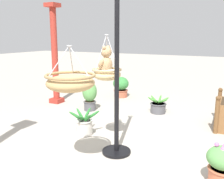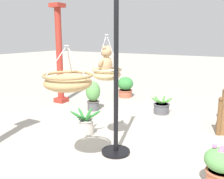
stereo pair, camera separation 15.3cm
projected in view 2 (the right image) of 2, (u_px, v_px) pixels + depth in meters
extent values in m
plane|color=#A8A093|center=(115.00, 146.00, 4.19)|extent=(40.00, 40.00, 0.00)
cylinder|color=black|center=(116.00, 76.00, 3.68)|extent=(0.07, 0.07, 2.41)
cylinder|color=black|center=(116.00, 152.00, 3.93)|extent=(0.44, 0.44, 0.04)
ellipsoid|color=tan|center=(107.00, 75.00, 3.94)|extent=(0.43, 0.43, 0.18)
torus|color=tan|center=(107.00, 70.00, 3.92)|extent=(0.46, 0.46, 0.04)
ellipsoid|color=silver|center=(107.00, 73.00, 3.93)|extent=(0.38, 0.38, 0.14)
cylinder|color=#B7B7BC|center=(107.00, 52.00, 3.96)|extent=(0.19, 0.12, 0.53)
cylinder|color=#B7B7BC|center=(101.00, 53.00, 3.82)|extent=(0.19, 0.12, 0.53)
cylinder|color=#B7B7BC|center=(112.00, 53.00, 3.82)|extent=(0.01, 0.21, 0.53)
torus|color=#B7B7BC|center=(107.00, 35.00, 3.81)|extent=(0.06, 0.06, 0.01)
ellipsoid|color=tan|center=(106.00, 65.00, 3.91)|extent=(0.21, 0.18, 0.25)
sphere|color=tan|center=(106.00, 52.00, 3.87)|extent=(0.20, 0.20, 0.17)
ellipsoid|color=tan|center=(103.00, 53.00, 3.90)|extent=(0.09, 0.07, 0.05)
sphere|color=black|center=(102.00, 53.00, 3.91)|extent=(0.02, 0.02, 0.02)
sphere|color=tan|center=(104.00, 48.00, 3.81)|extent=(0.06, 0.06, 0.06)
sphere|color=tan|center=(108.00, 47.00, 3.91)|extent=(0.06, 0.06, 0.06)
ellipsoid|color=tan|center=(101.00, 63.00, 3.82)|extent=(0.07, 0.12, 0.16)
ellipsoid|color=tan|center=(109.00, 62.00, 4.01)|extent=(0.07, 0.12, 0.16)
ellipsoid|color=tan|center=(99.00, 71.00, 3.93)|extent=(0.08, 0.15, 0.08)
ellipsoid|color=tan|center=(103.00, 70.00, 4.03)|extent=(0.08, 0.15, 0.08)
ellipsoid|color=tan|center=(68.00, 83.00, 3.11)|extent=(0.59, 0.59, 0.21)
torus|color=#97794E|center=(68.00, 75.00, 3.09)|extent=(0.62, 0.62, 0.04)
cylinder|color=#B7B7BC|center=(69.00, 60.00, 3.18)|extent=(0.25, 0.15, 0.36)
cylinder|color=#B7B7BC|center=(56.00, 61.00, 2.98)|extent=(0.25, 0.15, 0.36)
cylinder|color=#B7B7BC|center=(76.00, 61.00, 2.98)|extent=(0.01, 0.28, 0.36)
torus|color=#B7B7BC|center=(67.00, 46.00, 3.01)|extent=(0.06, 0.06, 0.01)
cylinder|color=#9E2D23|center=(59.00, 56.00, 6.69)|extent=(0.16, 0.16, 2.48)
cube|color=#9E2D23|center=(61.00, 100.00, 6.94)|extent=(0.30, 0.30, 0.12)
cube|color=#9E2D23|center=(57.00, 5.00, 6.42)|extent=(0.31, 0.31, 0.10)
cylinder|color=brown|center=(219.00, 118.00, 4.58)|extent=(0.08, 0.08, 0.64)
cylinder|color=brown|center=(223.00, 107.00, 5.27)|extent=(0.08, 0.08, 0.64)
sphere|color=brown|center=(221.00, 99.00, 4.51)|extent=(0.09, 0.09, 0.09)
cylinder|color=#4C4C51|center=(161.00, 109.00, 5.90)|extent=(0.35, 0.35, 0.23)
torus|color=#444449|center=(162.00, 104.00, 5.88)|extent=(0.38, 0.38, 0.03)
cylinder|color=#382819|center=(162.00, 105.00, 5.88)|extent=(0.31, 0.31, 0.03)
ellipsoid|color=#478E38|center=(163.00, 100.00, 5.95)|extent=(0.25, 0.05, 0.22)
ellipsoid|color=#478E38|center=(158.00, 100.00, 5.95)|extent=(0.14, 0.26, 0.21)
ellipsoid|color=#478E38|center=(156.00, 101.00, 5.88)|extent=(0.15, 0.27, 0.18)
ellipsoid|color=#478E38|center=(159.00, 102.00, 5.76)|extent=(0.28, 0.08, 0.15)
ellipsoid|color=#478E38|center=(166.00, 102.00, 5.76)|extent=(0.15, 0.28, 0.16)
ellipsoid|color=#478E38|center=(167.00, 101.00, 5.85)|extent=(0.17, 0.26, 0.18)
cylinder|color=#AD563D|center=(125.00, 93.00, 7.49)|extent=(0.39, 0.39, 0.21)
torus|color=#9C4E37|center=(125.00, 90.00, 7.47)|extent=(0.42, 0.42, 0.03)
cylinder|color=#382819|center=(125.00, 91.00, 7.47)|extent=(0.34, 0.34, 0.03)
ellipsoid|color=#38843D|center=(125.00, 84.00, 7.43)|extent=(0.46, 0.46, 0.39)
cylinder|color=#4C4C51|center=(93.00, 106.00, 6.18)|extent=(0.28, 0.28, 0.22)
torus|color=#444449|center=(93.00, 102.00, 6.15)|extent=(0.31, 0.31, 0.03)
cylinder|color=#382819|center=(93.00, 102.00, 6.16)|extent=(0.24, 0.24, 0.03)
ellipsoid|color=#56934C|center=(93.00, 91.00, 6.10)|extent=(0.35, 0.35, 0.49)
torus|color=#A9573B|center=(220.00, 171.00, 2.96)|extent=(0.34, 0.34, 0.03)
cylinder|color=#382819|center=(220.00, 172.00, 2.96)|extent=(0.27, 0.27, 0.03)
ellipsoid|color=#56934C|center=(221.00, 160.00, 2.93)|extent=(0.38, 0.38, 0.27)
sphere|color=#D166B7|center=(223.00, 148.00, 2.94)|extent=(0.06, 0.06, 0.06)
sphere|color=#D166B7|center=(215.00, 146.00, 2.95)|extent=(0.06, 0.06, 0.06)
sphere|color=#D166B7|center=(221.00, 152.00, 2.87)|extent=(0.07, 0.07, 0.07)
cylinder|color=beige|center=(86.00, 127.00, 4.64)|extent=(0.28, 0.28, 0.28)
torus|color=#BCB7AE|center=(86.00, 120.00, 4.61)|extent=(0.31, 0.31, 0.03)
cylinder|color=#382819|center=(86.00, 121.00, 4.61)|extent=(0.25, 0.25, 0.03)
ellipsoid|color=#28702D|center=(89.00, 113.00, 4.72)|extent=(0.32, 0.11, 0.18)
ellipsoid|color=#28702D|center=(82.00, 114.00, 4.69)|extent=(0.15, 0.28, 0.24)
ellipsoid|color=#28702D|center=(78.00, 116.00, 4.59)|extent=(0.20, 0.28, 0.21)
ellipsoid|color=#28702D|center=(81.00, 117.00, 4.46)|extent=(0.32, 0.08, 0.17)
ellipsoid|color=#28702D|center=(88.00, 118.00, 4.48)|extent=(0.19, 0.27, 0.23)
ellipsoid|color=#28702D|center=(93.00, 115.00, 4.61)|extent=(0.23, 0.26, 0.21)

